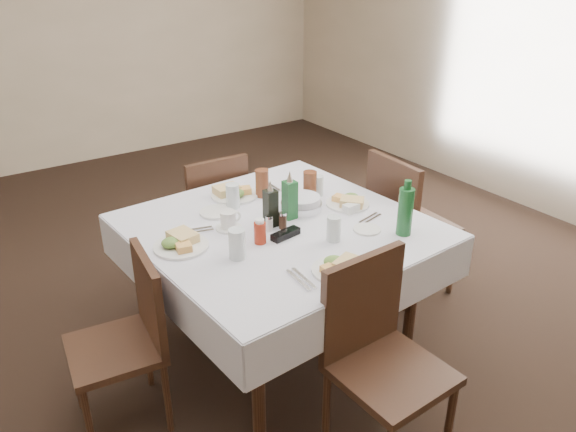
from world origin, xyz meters
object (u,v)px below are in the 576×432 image
at_px(water_n, 233,196).
at_px(coffee_mug, 229,221).
at_px(water_s, 334,229).
at_px(ketchup_bottle, 260,232).
at_px(chair_north, 213,210).
at_px(chair_east, 403,218).
at_px(bread_basket, 301,203).
at_px(oil_cruet_dark, 271,207).
at_px(green_bottle, 405,211).
at_px(water_w, 237,244).
at_px(chair_west, 131,331).
at_px(oil_cruet_green, 290,198).
at_px(water_e, 318,186).
at_px(dining_table, 280,238).
at_px(chair_south, 377,347).

height_order(water_n, coffee_mug, water_n).
distance_m(water_s, coffee_mug, 0.53).
bearing_deg(ketchup_bottle, chair_north, 76.53).
distance_m(chair_east, bread_basket, 0.79).
height_order(oil_cruet_dark, green_bottle, green_bottle).
bearing_deg(chair_east, water_w, -170.79).
bearing_deg(chair_west, coffee_mug, 14.04).
xyz_separation_m(chair_west, water_s, (0.95, -0.24, 0.35)).
bearing_deg(water_s, oil_cruet_green, 95.80).
relative_size(water_n, water_e, 1.14).
bearing_deg(water_w, chair_east, 9.21).
relative_size(water_n, bread_basket, 0.60).
height_order(chair_east, oil_cruet_green, oil_cruet_green).
height_order(water_s, coffee_mug, water_s).
height_order(chair_west, oil_cruet_dark, oil_cruet_dark).
bearing_deg(chair_north, oil_cruet_green, -87.25).
xyz_separation_m(chair_west, oil_cruet_green, (0.92, 0.08, 0.40)).
bearing_deg(chair_west, water_n, 25.94).
distance_m(dining_table, chair_south, 0.81).
bearing_deg(chair_east, bread_basket, 175.78).
bearing_deg(green_bottle, oil_cruet_dark, 137.89).
bearing_deg(oil_cruet_green, water_e, 27.12).
bearing_deg(oil_cruet_dark, water_n, 99.19).
bearing_deg(water_w, ketchup_bottle, 21.94).
height_order(chair_west, ketchup_bottle, ketchup_bottle).
xyz_separation_m(oil_cruet_dark, ketchup_bottle, (-0.14, -0.12, -0.05)).
height_order(chair_north, oil_cruet_green, oil_cruet_green).
xyz_separation_m(dining_table, green_bottle, (0.45, -0.43, 0.20)).
relative_size(chair_west, bread_basket, 3.72).
height_order(oil_cruet_dark, ketchup_bottle, oil_cruet_dark).
relative_size(chair_north, chair_east, 0.94).
bearing_deg(chair_south, coffee_mug, 102.70).
relative_size(dining_table, chair_west, 1.73).
xyz_separation_m(oil_cruet_dark, coffee_mug, (-0.19, 0.09, -0.06)).
bearing_deg(water_w, oil_cruet_green, 26.04).
bearing_deg(green_bottle, chair_north, 107.16).
height_order(chair_south, oil_cruet_green, oil_cruet_green).
height_order(chair_south, water_w, chair_south).
xyz_separation_m(chair_west, green_bottle, (1.28, -0.38, 0.41)).
xyz_separation_m(bread_basket, ketchup_bottle, (-0.38, -0.20, 0.02)).
height_order(water_n, bread_basket, water_n).
distance_m(chair_north, coffee_mug, 0.86).
height_order(dining_table, chair_west, chair_west).
relative_size(chair_south, oil_cruet_green, 3.48).
height_order(chair_east, water_w, chair_east).
xyz_separation_m(water_s, green_bottle, (0.33, -0.14, 0.06)).
xyz_separation_m(dining_table, water_n, (-0.09, 0.32, 0.14)).
relative_size(chair_south, ketchup_bottle, 7.28).
relative_size(dining_table, water_n, 10.80).
height_order(water_w, bread_basket, water_w).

